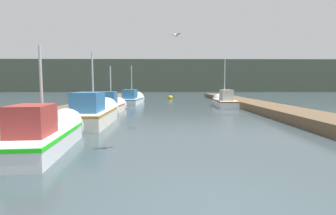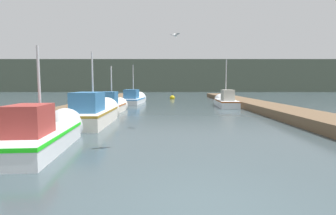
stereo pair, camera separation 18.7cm
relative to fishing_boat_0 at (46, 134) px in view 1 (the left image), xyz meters
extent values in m
cube|color=brown|center=(-2.12, 11.69, -0.17)|extent=(2.42, 40.00, 0.50)
cube|color=brown|center=(11.02, 11.69, -0.17)|extent=(2.42, 40.00, 0.50)
cube|color=#4C5647|center=(4.45, 60.93, 3.38)|extent=(120.00, 16.00, 7.60)
cube|color=silver|center=(0.05, -0.50, -0.13)|extent=(1.88, 4.08, 0.58)
cube|color=#1ED81A|center=(0.05, -0.50, 0.10)|extent=(1.92, 4.12, 0.10)
cone|color=silver|center=(-0.17, 1.87, -0.13)|extent=(1.52, 0.93, 1.45)
cube|color=#99332D|center=(0.09, -0.99, 0.57)|extent=(1.07, 1.42, 0.83)
cylinder|color=#B2B2B7|center=(0.02, -0.21, 1.42)|extent=(0.08, 0.08, 2.52)
cube|color=silver|center=(0.17, 4.53, -0.08)|extent=(1.77, 4.51, 0.69)
cube|color=#AA7D27|center=(0.17, 4.53, 0.21)|extent=(1.80, 4.54, 0.10)
cone|color=silver|center=(0.13, 7.26, -0.08)|extent=(1.63, 1.02, 1.62)
cube|color=#2D6699|center=(0.18, 3.97, 0.72)|extent=(1.20, 1.88, 0.90)
cylinder|color=#B2B2B7|center=(0.17, 4.86, 1.69)|extent=(0.08, 0.08, 2.83)
cube|color=silver|center=(-0.01, 9.65, -0.15)|extent=(1.46, 3.78, 0.56)
cube|color=#BB6636|center=(-0.01, 9.65, 0.07)|extent=(1.50, 3.81, 0.10)
cone|color=silver|center=(0.08, 11.96, -0.15)|extent=(1.28, 0.96, 1.25)
cube|color=#2D6699|center=(-0.03, 9.18, 0.58)|extent=(1.05, 1.09, 0.90)
cylinder|color=#B2B2B7|center=(0.00, 9.93, 1.44)|extent=(0.08, 0.08, 2.61)
cube|color=silver|center=(8.87, 14.30, -0.13)|extent=(1.70, 4.60, 0.59)
cube|color=#94481C|center=(8.87, 14.30, 0.10)|extent=(1.73, 4.63, 0.10)
cone|color=silver|center=(9.02, 16.99, -0.13)|extent=(1.43, 0.95, 1.38)
cube|color=#B2AD9E|center=(8.84, 13.73, 0.60)|extent=(0.98, 1.81, 0.88)
cylinder|color=#B2B2B7|center=(8.89, 14.64, 1.90)|extent=(0.08, 0.08, 3.46)
cube|color=silver|center=(0.37, 17.83, -0.15)|extent=(2.07, 4.41, 0.54)
cube|color=#2E84D3|center=(0.37, 17.83, 0.05)|extent=(2.10, 4.45, 0.10)
cone|color=silver|center=(0.59, 20.51, -0.15)|extent=(1.72, 1.20, 1.64)
cube|color=#2D6699|center=(0.33, 17.30, 0.55)|extent=(1.35, 1.79, 0.87)
cylinder|color=#B2B2B7|center=(0.40, 18.15, 1.75)|extent=(0.08, 0.08, 3.27)
cylinder|color=#473523|center=(9.92, 19.20, 0.22)|extent=(0.32, 0.32, 1.28)
cylinder|color=silver|center=(9.92, 19.20, 0.87)|extent=(0.36, 0.36, 0.04)
cylinder|color=#473523|center=(-1.07, 3.00, 0.08)|extent=(0.21, 0.21, 1.01)
cylinder|color=silver|center=(-1.07, 3.00, 0.60)|extent=(0.24, 0.24, 0.04)
cylinder|color=#473523|center=(-0.89, 12.10, 0.10)|extent=(0.25, 0.25, 1.05)
cylinder|color=silver|center=(-0.89, 12.10, 0.64)|extent=(0.29, 0.29, 0.04)
sphere|color=gold|center=(4.42, 25.22, -0.25)|extent=(0.63, 0.63, 0.63)
cylinder|color=black|center=(4.42, 25.22, 0.31)|extent=(0.06, 0.06, 0.50)
ellipsoid|color=white|center=(4.18, 3.50, 3.65)|extent=(0.30, 0.29, 0.12)
cube|color=gray|center=(4.09, 3.61, 3.67)|extent=(0.27, 0.29, 0.07)
cube|color=gray|center=(4.27, 3.40, 3.67)|extent=(0.27, 0.29, 0.07)
camera|label=1|loc=(3.69, -8.06, 1.56)|focal=28.00mm
camera|label=2|loc=(3.88, -8.06, 1.56)|focal=28.00mm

